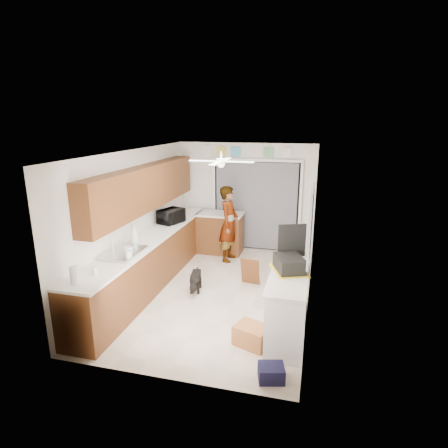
# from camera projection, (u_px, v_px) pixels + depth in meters

# --- Properties ---
(floor) EXTENTS (5.00, 5.00, 0.00)m
(floor) POSITION_uv_depth(u_px,v_px,m) (219.00, 290.00, 6.84)
(floor) COLOR beige
(floor) RESTS_ON ground
(ceiling) EXTENTS (5.00, 5.00, 0.00)m
(ceiling) POSITION_uv_depth(u_px,v_px,m) (218.00, 152.00, 6.17)
(ceiling) COLOR white
(ceiling) RESTS_ON ground
(wall_back) EXTENTS (3.20, 0.00, 3.20)m
(wall_back) POSITION_uv_depth(u_px,v_px,m) (246.00, 197.00, 8.84)
(wall_back) COLOR white
(wall_back) RESTS_ON ground
(wall_front) EXTENTS (3.20, 0.00, 3.20)m
(wall_front) POSITION_uv_depth(u_px,v_px,m) (160.00, 283.00, 4.17)
(wall_front) COLOR white
(wall_front) RESTS_ON ground
(wall_left) EXTENTS (0.00, 5.00, 5.00)m
(wall_left) POSITION_uv_depth(u_px,v_px,m) (135.00, 219.00, 6.89)
(wall_left) COLOR white
(wall_left) RESTS_ON ground
(wall_right) EXTENTS (0.00, 5.00, 5.00)m
(wall_right) POSITION_uv_depth(u_px,v_px,m) (312.00, 231.00, 6.12)
(wall_right) COLOR white
(wall_right) RESTS_ON ground
(left_base_cabinets) EXTENTS (0.60, 4.80, 0.90)m
(left_base_cabinets) POSITION_uv_depth(u_px,v_px,m) (152.00, 261.00, 7.03)
(left_base_cabinets) COLOR brown
(left_base_cabinets) RESTS_ON floor
(left_countertop) EXTENTS (0.62, 4.80, 0.04)m
(left_countertop) POSITION_uv_depth(u_px,v_px,m) (151.00, 237.00, 6.90)
(left_countertop) COLOR white
(left_countertop) RESTS_ON left_base_cabinets
(upper_cabinets) EXTENTS (0.32, 4.00, 0.80)m
(upper_cabinets) POSITION_uv_depth(u_px,v_px,m) (146.00, 188.00, 6.89)
(upper_cabinets) COLOR brown
(upper_cabinets) RESTS_ON wall_left
(sink_basin) EXTENTS (0.50, 0.76, 0.06)m
(sink_basin) POSITION_uv_depth(u_px,v_px,m) (124.00, 253.00, 5.96)
(sink_basin) COLOR silver
(sink_basin) RESTS_ON left_countertop
(faucet) EXTENTS (0.03, 0.03, 0.22)m
(faucet) POSITION_uv_depth(u_px,v_px,m) (113.00, 247.00, 5.98)
(faucet) COLOR silver
(faucet) RESTS_ON left_countertop
(peninsula_base) EXTENTS (1.00, 0.60, 0.90)m
(peninsula_base) POSITION_uv_depth(u_px,v_px,m) (220.00, 234.00, 8.71)
(peninsula_base) COLOR brown
(peninsula_base) RESTS_ON floor
(peninsula_top) EXTENTS (1.04, 0.64, 0.04)m
(peninsula_top) POSITION_uv_depth(u_px,v_px,m) (220.00, 214.00, 8.58)
(peninsula_top) COLOR white
(peninsula_top) RESTS_ON peninsula_base
(back_opening_recess) EXTENTS (2.00, 0.06, 2.10)m
(back_opening_recess) POSITION_uv_depth(u_px,v_px,m) (256.00, 206.00, 8.80)
(back_opening_recess) COLOR black
(back_opening_recess) RESTS_ON wall_back
(curtain_panel) EXTENTS (1.90, 0.03, 2.05)m
(curtain_panel) POSITION_uv_depth(u_px,v_px,m) (256.00, 206.00, 8.77)
(curtain_panel) COLOR slate
(curtain_panel) RESTS_ON wall_back
(door_trim_left) EXTENTS (0.06, 0.04, 2.10)m
(door_trim_left) POSITION_uv_depth(u_px,v_px,m) (214.00, 204.00, 9.02)
(door_trim_left) COLOR white
(door_trim_left) RESTS_ON wall_back
(door_trim_right) EXTENTS (0.06, 0.04, 2.10)m
(door_trim_right) POSITION_uv_depth(u_px,v_px,m) (300.00, 209.00, 8.53)
(door_trim_right) COLOR white
(door_trim_right) RESTS_ON wall_back
(door_trim_head) EXTENTS (2.10, 0.04, 0.06)m
(door_trim_head) POSITION_uv_depth(u_px,v_px,m) (257.00, 160.00, 8.49)
(door_trim_head) COLOR white
(door_trim_head) RESTS_ON wall_back
(header_frame_0) EXTENTS (0.22, 0.02, 0.22)m
(header_frame_0) POSITION_uv_depth(u_px,v_px,m) (221.00, 151.00, 8.67)
(header_frame_0) COLOR #DAD448
(header_frame_0) RESTS_ON wall_back
(header_frame_1) EXTENTS (0.22, 0.02, 0.22)m
(header_frame_1) POSITION_uv_depth(u_px,v_px,m) (236.00, 152.00, 8.59)
(header_frame_1) COLOR #4AB0C7
(header_frame_1) RESTS_ON wall_back
(header_frame_3) EXTENTS (0.22, 0.02, 0.22)m
(header_frame_3) POSITION_uv_depth(u_px,v_px,m) (268.00, 152.00, 8.41)
(header_frame_3) COLOR #67B578
(header_frame_3) RESTS_ON wall_back
(header_frame_4) EXTENTS (0.22, 0.02, 0.22)m
(header_frame_4) POSITION_uv_depth(u_px,v_px,m) (286.00, 153.00, 8.31)
(header_frame_4) COLOR white
(header_frame_4) RESTS_ON wall_back
(route66_sign) EXTENTS (0.22, 0.02, 0.26)m
(route66_sign) POSITION_uv_depth(u_px,v_px,m) (207.00, 151.00, 8.75)
(route66_sign) COLOR silver
(route66_sign) RESTS_ON wall_back
(right_counter_base) EXTENTS (0.50, 1.40, 0.90)m
(right_counter_base) POSITION_uv_depth(u_px,v_px,m) (288.00, 308.00, 5.28)
(right_counter_base) COLOR white
(right_counter_base) RESTS_ON floor
(right_counter_top) EXTENTS (0.54, 1.44, 0.04)m
(right_counter_top) POSITION_uv_depth(u_px,v_px,m) (289.00, 277.00, 5.16)
(right_counter_top) COLOR white
(right_counter_top) RESTS_ON right_counter_base
(abstract_painting) EXTENTS (0.03, 1.15, 0.95)m
(abstract_painting) POSITION_uv_depth(u_px,v_px,m) (311.00, 223.00, 5.09)
(abstract_painting) COLOR #F15986
(abstract_painting) RESTS_ON wall_right
(ceiling_fan) EXTENTS (1.14, 1.14, 0.24)m
(ceiling_fan) POSITION_uv_depth(u_px,v_px,m) (221.00, 161.00, 6.40)
(ceiling_fan) COLOR white
(ceiling_fan) RESTS_ON ceiling
(microwave) EXTENTS (0.51, 0.61, 0.29)m
(microwave) POSITION_uv_depth(u_px,v_px,m) (171.00, 216.00, 7.73)
(microwave) COLOR black
(microwave) RESTS_ON left_countertop
(soap_bottle) EXTENTS (0.15, 0.15, 0.33)m
(soap_bottle) POSITION_uv_depth(u_px,v_px,m) (134.00, 234.00, 6.46)
(soap_bottle) COLOR silver
(soap_bottle) RESTS_ON left_countertop
(cup) EXTENTS (0.17, 0.17, 0.11)m
(cup) POSITION_uv_depth(u_px,v_px,m) (128.00, 250.00, 5.98)
(cup) COLOR white
(cup) RESTS_ON left_countertop
(jar_a) EXTENTS (0.10, 0.10, 0.14)m
(jar_a) POSITION_uv_depth(u_px,v_px,m) (129.00, 255.00, 5.73)
(jar_a) COLOR silver
(jar_a) RESTS_ON left_countertop
(jar_b) EXTENTS (0.09, 0.09, 0.11)m
(jar_b) POSITION_uv_depth(u_px,v_px,m) (95.00, 271.00, 5.17)
(jar_b) COLOR silver
(jar_b) RESTS_ON left_countertop
(paper_towel_roll) EXTENTS (0.12, 0.12, 0.24)m
(paper_towel_roll) POSITION_uv_depth(u_px,v_px,m) (74.00, 275.00, 4.87)
(paper_towel_roll) COLOR white
(paper_towel_roll) RESTS_ON left_countertop
(suitcase) EXTENTS (0.51, 0.58, 0.21)m
(suitcase) POSITION_uv_depth(u_px,v_px,m) (289.00, 263.00, 5.30)
(suitcase) COLOR black
(suitcase) RESTS_ON right_counter_top
(suitcase_rim) EXTENTS (0.63, 0.70, 0.02)m
(suitcase_rim) POSITION_uv_depth(u_px,v_px,m) (289.00, 271.00, 5.33)
(suitcase_rim) COLOR yellow
(suitcase_rim) RESTS_ON suitcase
(suitcase_lid) EXTENTS (0.40, 0.18, 0.50)m
(suitcase_lid) POSITION_uv_depth(u_px,v_px,m) (292.00, 241.00, 5.51)
(suitcase_lid) COLOR black
(suitcase_lid) RESTS_ON suitcase
(cardboard_box) EXTENTS (0.55, 0.48, 0.29)m
(cardboard_box) POSITION_uv_depth(u_px,v_px,m) (252.00, 335.00, 5.15)
(cardboard_box) COLOR #995830
(cardboard_box) RESTS_ON floor
(navy_crate) EXTENTS (0.36, 0.32, 0.19)m
(navy_crate) POSITION_uv_depth(u_px,v_px,m) (271.00, 373.00, 4.47)
(navy_crate) COLOR #141433
(navy_crate) RESTS_ON floor
(cabinet_door_panel) EXTENTS (0.37, 0.19, 0.52)m
(cabinet_door_panel) POSITION_uv_depth(u_px,v_px,m) (250.00, 271.00, 7.01)
(cabinet_door_panel) COLOR brown
(cabinet_door_panel) RESTS_ON floor
(man) EXTENTS (0.44, 0.63, 1.66)m
(man) POSITION_uv_depth(u_px,v_px,m) (229.00, 224.00, 8.11)
(man) COLOR white
(man) RESTS_ON floor
(dog) EXTENTS (0.30, 0.53, 0.40)m
(dog) POSITION_uv_depth(u_px,v_px,m) (196.00, 281.00, 6.77)
(dog) COLOR black
(dog) RESTS_ON floor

